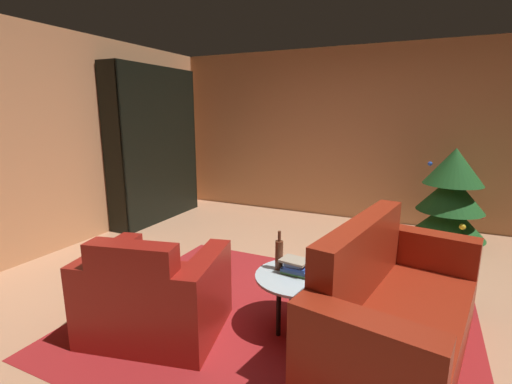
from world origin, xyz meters
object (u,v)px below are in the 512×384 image
Objects in this scene: bottle_on_table at (279,254)px; decorated_tree at (451,197)px; armchair_red at (155,296)px; coffee_table at (299,281)px; couch_red at (393,314)px; book_stack_on_table at (296,267)px; bookshelf_unit at (160,145)px.

decorated_tree is at bearing 61.61° from bottle_on_table.
armchair_red is at bearing -125.37° from decorated_tree.
coffee_table is at bearing -114.62° from decorated_tree.
couch_red reaches higher than bottle_on_table.
bottle_on_table is at bearing -118.39° from decorated_tree.
bottle_on_table is (-0.15, 0.02, 0.07)m from book_stack_on_table.
bookshelf_unit reaches higher than couch_red.
coffee_table is at bearing -12.73° from bottle_on_table.
coffee_table is 0.25m from bottle_on_table.
decorated_tree reaches higher than book_stack_on_table.
coffee_table is 0.11m from book_stack_on_table.
decorated_tree is at bearing 64.59° from book_stack_on_table.
coffee_table is 0.54× the size of decorated_tree.
coffee_table is at bearing 27.43° from armchair_red.
coffee_table is at bearing 176.49° from couch_red.
coffee_table is at bearing -35.67° from book_stack_on_table.
bottle_on_table is at bearing 34.47° from armchair_red.
bookshelf_unit reaches higher than coffee_table.
armchair_red is 1.09m from coffee_table.
bookshelf_unit is 9.55× the size of book_stack_on_table.
couch_red reaches higher than coffee_table.
bookshelf_unit is 3.60m from book_stack_on_table.
decorated_tree is at bearing 80.22° from couch_red.
bottle_on_table is 2.71m from decorated_tree.
armchair_red reaches higher than book_stack_on_table.
decorated_tree is (1.11, 2.43, 0.24)m from coffee_table.
bookshelf_unit is at bearing 144.26° from bottle_on_table.
book_stack_on_table is at bearing 144.33° from coffee_table.
bookshelf_unit reaches higher than book_stack_on_table.
armchair_red is 4.62× the size of book_stack_on_table.
couch_red is (1.65, 0.46, 0.02)m from armchair_red.
bookshelf_unit is 3.45× the size of coffee_table.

